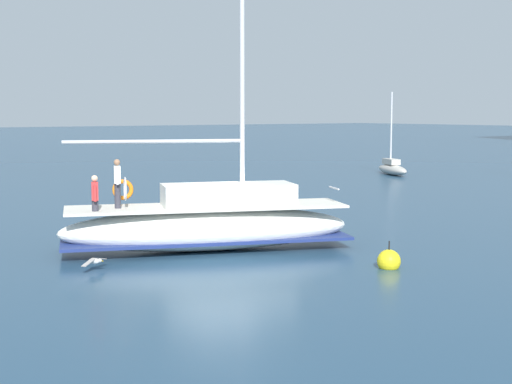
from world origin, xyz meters
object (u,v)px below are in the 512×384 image
at_px(moored_sloop_near, 392,168).
at_px(mooring_buoy, 389,261).
at_px(seagull, 95,261).
at_px(main_sailboat, 209,223).

height_order(moored_sloop_near, mooring_buoy, moored_sloop_near).
relative_size(moored_sloop_near, seagull, 5.82).
bearing_deg(main_sailboat, seagull, -79.38).
distance_m(seagull, mooring_buoy, 8.51).
height_order(main_sailboat, mooring_buoy, main_sailboat).
relative_size(main_sailboat, moored_sloop_near, 2.01).
distance_m(main_sailboat, moored_sloop_near, 31.48).
bearing_deg(moored_sloop_near, seagull, -60.06).
bearing_deg(seagull, moored_sloop_near, 119.94).
xyz_separation_m(main_sailboat, moored_sloop_near, (-16.98, 26.51, -0.41)).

